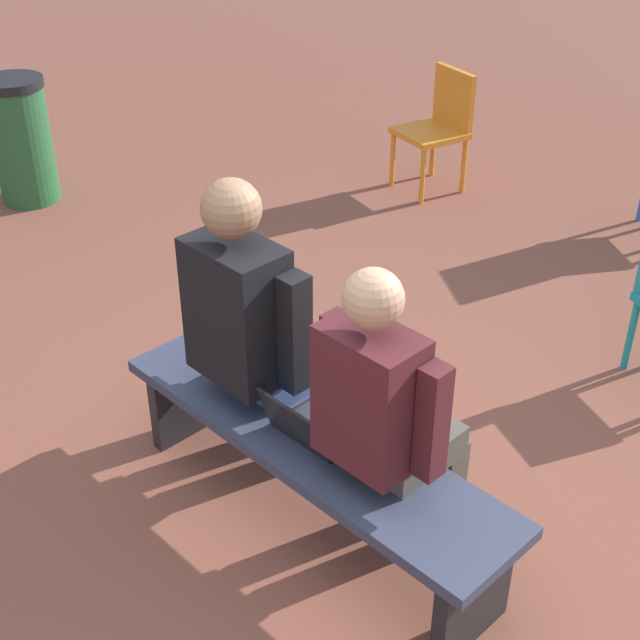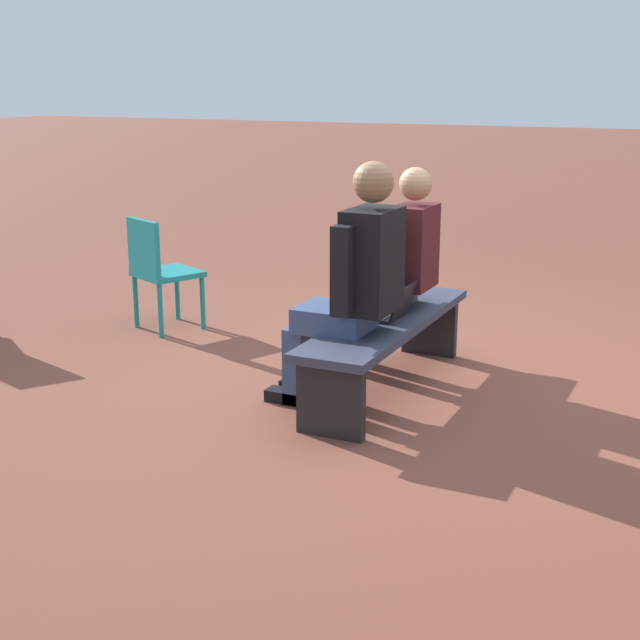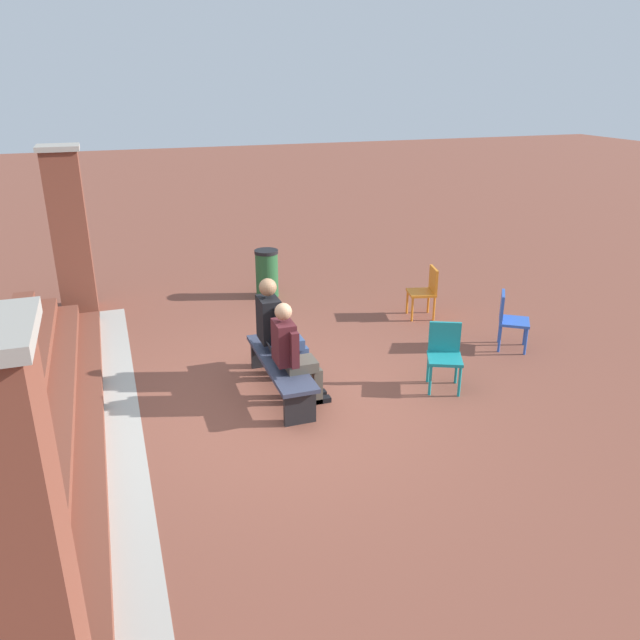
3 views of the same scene
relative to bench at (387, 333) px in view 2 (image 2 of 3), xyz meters
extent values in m
plane|color=brown|center=(-0.28, 0.09, -0.35)|extent=(60.00, 60.00, 0.00)
cube|color=#33384C|center=(0.00, 0.00, 0.07)|extent=(1.80, 0.44, 0.05)
cube|color=black|center=(-0.80, 0.00, -0.15)|extent=(0.06, 0.37, 0.40)
cube|color=black|center=(0.80, 0.00, -0.15)|extent=(0.06, 0.37, 0.40)
cube|color=#4C473D|center=(-0.33, -0.16, 0.15)|extent=(0.31, 0.37, 0.13)
cube|color=#4C473D|center=(-0.41, -0.35, -0.13)|extent=(0.10, 0.11, 0.45)
cube|color=black|center=(-0.41, -0.40, -0.32)|extent=(0.10, 0.22, 0.06)
cube|color=#4C473D|center=(-0.25, -0.35, -0.13)|extent=(0.10, 0.11, 0.45)
cube|color=black|center=(-0.25, -0.40, -0.32)|extent=(0.10, 0.22, 0.06)
cube|color=#47191E|center=(-0.33, 0.04, 0.47)|extent=(0.35, 0.22, 0.51)
cube|color=maroon|center=(-0.33, -0.08, 0.43)|extent=(0.05, 0.01, 0.31)
cube|color=#47191E|center=(-0.55, -0.03, 0.45)|extent=(0.08, 0.09, 0.43)
cube|color=#47191E|center=(-0.11, -0.03, 0.45)|extent=(0.08, 0.09, 0.43)
sphere|color=tan|center=(-0.33, 0.04, 0.85)|extent=(0.20, 0.20, 0.20)
cube|color=#384C75|center=(0.35, -0.18, 0.16)|extent=(0.34, 0.40, 0.14)
cube|color=#384C75|center=(0.26, -0.38, -0.13)|extent=(0.11, 0.12, 0.45)
cube|color=black|center=(0.26, -0.44, -0.32)|extent=(0.11, 0.24, 0.07)
cube|color=#384C75|center=(0.45, -0.38, -0.13)|extent=(0.11, 0.12, 0.45)
cube|color=black|center=(0.45, -0.44, -0.32)|extent=(0.11, 0.24, 0.07)
cube|color=black|center=(0.35, 0.04, 0.51)|extent=(0.38, 0.24, 0.57)
cube|color=black|center=(0.11, -0.03, 0.49)|extent=(0.09, 0.10, 0.48)
cube|color=black|center=(0.60, -0.03, 0.49)|extent=(0.09, 0.10, 0.48)
sphere|color=#8C6647|center=(0.35, 0.04, 0.93)|extent=(0.22, 0.22, 0.22)
cube|color=black|center=(-0.01, -0.04, 0.11)|extent=(0.32, 0.22, 0.02)
cube|color=#2D2D33|center=(-0.01, -0.05, 0.12)|extent=(0.29, 0.15, 0.00)
cube|color=black|center=(-0.01, 0.10, 0.21)|extent=(0.32, 0.07, 0.19)
cube|color=#33519E|center=(-0.01, 0.09, 0.21)|extent=(0.28, 0.06, 0.17)
cube|color=teal|center=(-0.59, -1.97, 0.07)|extent=(0.56, 0.56, 0.04)
cube|color=teal|center=(-0.41, -2.05, 0.29)|extent=(0.20, 0.38, 0.40)
cylinder|color=teal|center=(-0.68, -1.73, -0.15)|extent=(0.04, 0.04, 0.40)
cylinder|color=teal|center=(-0.82, -2.06, -0.15)|extent=(0.04, 0.04, 0.40)
cylinder|color=teal|center=(-0.35, -1.88, -0.15)|extent=(0.04, 0.04, 0.40)
cylinder|color=teal|center=(-0.50, -2.21, -0.15)|extent=(0.04, 0.04, 0.40)
camera|label=1|loc=(-1.91, 1.82, 2.28)|focal=50.00mm
camera|label=2|loc=(4.76, 1.82, 1.47)|focal=50.00mm
camera|label=3|loc=(-6.77, 1.82, 3.36)|focal=35.00mm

